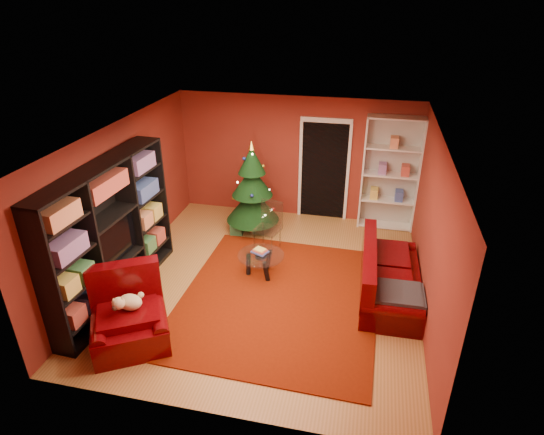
% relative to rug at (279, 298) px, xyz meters
% --- Properties ---
extents(floor, '(5.00, 5.50, 0.05)m').
position_rel_rug_xyz_m(floor, '(-0.30, 0.40, -0.04)').
color(floor, '#9D6732').
rests_on(floor, ground).
extents(ceiling, '(5.00, 5.50, 0.05)m').
position_rel_rug_xyz_m(ceiling, '(-0.30, 0.40, 2.61)').
color(ceiling, silver).
rests_on(ceiling, wall_back).
extents(wall_back, '(5.00, 0.05, 2.60)m').
position_rel_rug_xyz_m(wall_back, '(-0.30, 3.18, 1.29)').
color(wall_back, maroon).
rests_on(wall_back, ground).
extents(wall_left, '(0.05, 5.50, 2.60)m').
position_rel_rug_xyz_m(wall_left, '(-2.82, 0.40, 1.29)').
color(wall_left, maroon).
rests_on(wall_left, ground).
extents(wall_right, '(0.05, 5.50, 2.60)m').
position_rel_rug_xyz_m(wall_right, '(2.23, 0.40, 1.29)').
color(wall_right, maroon).
rests_on(wall_right, ground).
extents(doorway, '(1.06, 0.60, 2.16)m').
position_rel_rug_xyz_m(doorway, '(0.30, 3.13, 1.04)').
color(doorway, black).
rests_on(doorway, floor).
extents(rug, '(3.17, 3.68, 0.02)m').
position_rel_rug_xyz_m(rug, '(0.00, 0.00, 0.00)').
color(rug, '#671805').
rests_on(rug, floor).
extents(media_unit, '(0.59, 2.94, 2.24)m').
position_rel_rug_xyz_m(media_unit, '(-2.57, -0.44, 1.11)').
color(media_unit, black).
rests_on(media_unit, floor).
extents(christmas_tree, '(1.37, 1.37, 1.92)m').
position_rel_rug_xyz_m(christmas_tree, '(-1.02, 2.22, 0.92)').
color(christmas_tree, black).
rests_on(christmas_tree, floor).
extents(gift_box_green, '(0.26, 0.26, 0.24)m').
position_rel_rug_xyz_m(gift_box_green, '(-1.28, 1.95, 0.11)').
color(gift_box_green, '#205330').
rests_on(gift_box_green, floor).
extents(gift_box_red, '(0.25, 0.25, 0.23)m').
position_rel_rug_xyz_m(gift_box_red, '(-0.89, 2.76, 0.10)').
color(gift_box_red, '#A23120').
rests_on(gift_box_red, floor).
extents(white_bookshelf, '(1.11, 0.41, 2.39)m').
position_rel_rug_xyz_m(white_bookshelf, '(1.65, 2.97, 1.15)').
color(white_bookshelf, white).
rests_on(white_bookshelf, floor).
extents(armchair, '(1.50, 1.50, 0.86)m').
position_rel_rug_xyz_m(armchair, '(-1.84, -1.42, 0.42)').
color(armchair, '#410206').
rests_on(armchair, rug).
extents(dog, '(0.50, 0.46, 0.28)m').
position_rel_rug_xyz_m(dog, '(-1.82, -1.35, 0.63)').
color(dog, beige).
rests_on(dog, armchair).
extents(sofa, '(0.95, 2.05, 0.87)m').
position_rel_rug_xyz_m(sofa, '(1.72, 0.49, 0.43)').
color(sofa, '#410206').
rests_on(sofa, rug).
extents(coffee_table, '(1.06, 1.06, 0.50)m').
position_rel_rug_xyz_m(coffee_table, '(-0.45, 0.61, 0.20)').
color(coffee_table, gray).
rests_on(coffee_table, rug).
extents(acrylic_chair, '(0.55, 0.58, 0.87)m').
position_rel_rug_xyz_m(acrylic_chair, '(-0.54, 1.47, 0.43)').
color(acrylic_chair, '#66605B').
rests_on(acrylic_chair, rug).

